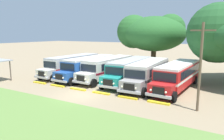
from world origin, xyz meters
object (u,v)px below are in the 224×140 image
parked_bus_slot_0 (72,64)px  parked_bus_slot_5 (178,75)px  parked_bus_slot_4 (148,72)px  utility_pole (200,65)px  parked_bus_slot_2 (108,67)px  parked_bus_slot_1 (89,66)px  broad_shade_tree (153,33)px  parked_bus_slot_3 (130,69)px

parked_bus_slot_0 → parked_bus_slot_5: size_ratio=1.00×
parked_bus_slot_4 → utility_pole: size_ratio=1.58×
parked_bus_slot_2 → utility_pole: utility_pole is taller
parked_bus_slot_1 → parked_bus_slot_5: same height
parked_bus_slot_4 → utility_pole: bearing=44.2°
parked_bus_slot_5 → broad_shade_tree: 13.66m
parked_bus_slot_0 → utility_pole: utility_pole is taller
parked_bus_slot_5 → utility_pole: size_ratio=1.58×
parked_bus_slot_0 → parked_bus_slot_4: size_ratio=1.00×
parked_bus_slot_0 → utility_pole: 19.55m
parked_bus_slot_0 → parked_bus_slot_5: same height
parked_bus_slot_0 → parked_bus_slot_3: bearing=92.5°
parked_bus_slot_3 → parked_bus_slot_4: size_ratio=1.00×
broad_shade_tree → parked_bus_slot_2: bearing=-103.9°
parked_bus_slot_2 → parked_bus_slot_3: same height
parked_bus_slot_0 → broad_shade_tree: 14.40m
parked_bus_slot_2 → parked_bus_slot_3: size_ratio=1.00×
parked_bus_slot_4 → utility_pole: (6.43, -6.02, 2.11)m
parked_bus_slot_4 → parked_bus_slot_2: bearing=-100.3°
parked_bus_slot_0 → parked_bus_slot_1: size_ratio=1.00×
parked_bus_slot_4 → parked_bus_slot_5: size_ratio=1.00×
parked_bus_slot_1 → utility_pole: bearing=69.2°
parked_bus_slot_1 → broad_shade_tree: size_ratio=0.97×
parked_bus_slot_2 → utility_pole: 14.28m
parked_bus_slot_2 → parked_bus_slot_4: same height
parked_bus_slot_1 → parked_bus_slot_5: bearing=91.5°
parked_bus_slot_5 → utility_pole: (3.03, -6.16, 2.11)m
parked_bus_slot_4 → parked_bus_slot_5: same height
parked_bus_slot_2 → parked_bus_slot_4: bearing=84.3°
broad_shade_tree → parked_bus_slot_5: bearing=-58.2°
parked_bus_slot_3 → parked_bus_slot_4: bearing=75.2°
parked_bus_slot_3 → broad_shade_tree: size_ratio=0.98×
parked_bus_slot_0 → parked_bus_slot_1: bearing=86.3°
parked_bus_slot_2 → parked_bus_slot_0: bearing=-84.3°
broad_shade_tree → parked_bus_slot_4: bearing=-73.0°
parked_bus_slot_0 → broad_shade_tree: (8.52, 10.68, 4.55)m
broad_shade_tree → utility_pole: broad_shade_tree is taller
parked_bus_slot_1 → parked_bus_slot_4: same height
parked_bus_slot_3 → parked_bus_slot_5: 6.04m
parked_bus_slot_2 → utility_pole: (12.37, -6.82, 2.11)m
parked_bus_slot_2 → broad_shade_tree: broad_shade_tree is taller
parked_bus_slot_2 → parked_bus_slot_5: 9.36m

